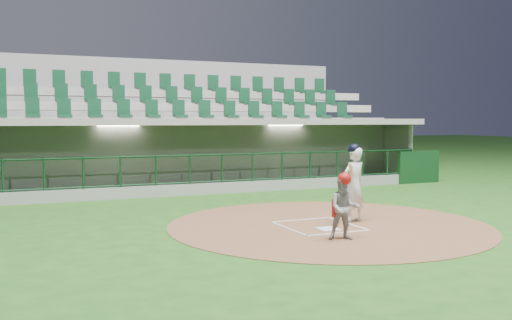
{
  "coord_description": "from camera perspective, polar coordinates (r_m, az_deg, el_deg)",
  "views": [
    {
      "loc": [
        -6.22,
        -11.18,
        2.35
      ],
      "look_at": [
        -0.26,
        2.6,
        1.3
      ],
      "focal_mm": 40.0,
      "sensor_mm": 36.0,
      "label": 1
    }
  ],
  "objects": [
    {
      "name": "home_plate",
      "position": [
        12.41,
        7.21,
        -6.85
      ],
      "size": [
        0.43,
        0.43,
        0.02
      ],
      "primitive_type": "cube",
      "color": "white",
      "rests_on": "dirt_circle"
    },
    {
      "name": "catcher",
      "position": [
        11.3,
        8.79,
        -4.65
      ],
      "size": [
        0.74,
        0.67,
        1.32
      ],
      "color": "#929297",
      "rests_on": "dirt_circle"
    },
    {
      "name": "dirt_circle",
      "position": [
        12.98,
        7.23,
        -6.43
      ],
      "size": [
        7.2,
        7.2,
        0.01
      ],
      "primitive_type": "cylinder",
      "color": "brown",
      "rests_on": "ground"
    },
    {
      "name": "ground",
      "position": [
        13.01,
        5.63,
        -6.43
      ],
      "size": [
        120.0,
        120.0,
        0.0
      ],
      "primitive_type": "plane",
      "color": "#1E4D16",
      "rests_on": "ground"
    },
    {
      "name": "batter_box_chalk",
      "position": [
        12.75,
        6.29,
        -6.57
      ],
      "size": [
        1.55,
        1.8,
        0.01
      ],
      "color": "silver",
      "rests_on": "ground"
    },
    {
      "name": "seating_deck",
      "position": [
        22.96,
        -7.67,
        1.65
      ],
      "size": [
        17.0,
        6.72,
        5.15
      ],
      "color": "gray",
      "rests_on": "ground"
    },
    {
      "name": "dugout_structure",
      "position": [
        20.04,
        -5.33,
        0.01
      ],
      "size": [
        16.4,
        3.7,
        3.0
      ],
      "color": "slate",
      "rests_on": "ground"
    },
    {
      "name": "batter",
      "position": [
        13.29,
        9.75,
        -2.26
      ],
      "size": [
        0.9,
        0.92,
        1.81
      ],
      "color": "white",
      "rests_on": "dirt_circle"
    }
  ]
}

